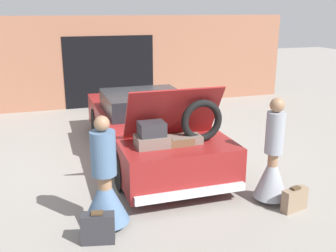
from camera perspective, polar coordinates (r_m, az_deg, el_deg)
name	(u,v)px	position (r m, az deg, el deg)	size (l,w,h in m)	color
ground_plane	(148,154)	(8.43, -2.88, -4.09)	(40.00, 40.00, 0.00)	gray
garage_wall_back	(109,62)	(12.55, -8.56, 9.15)	(12.00, 0.14, 2.80)	#9E664C
car	(148,127)	(8.22, -2.92, -0.18)	(1.92, 5.13, 1.78)	maroon
person_left	(105,189)	(5.60, -9.12, -8.96)	(0.66, 0.66, 1.62)	#997051
person_right	(272,165)	(6.41, 14.91, -5.54)	(0.54, 0.54, 1.70)	#997051
suitcase_beside_left_person	(98,228)	(5.41, -10.13, -14.38)	(0.47, 0.28, 0.44)	#2D2D33
suitcase_beside_right_person	(295,199)	(6.40, 17.89, -10.11)	(0.46, 0.24, 0.39)	#8C7259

